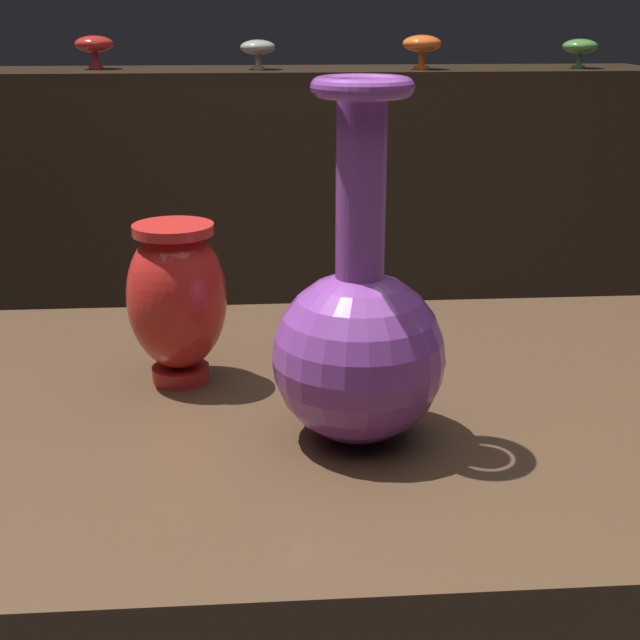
{
  "coord_description": "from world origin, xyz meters",
  "views": [
    {
      "loc": [
        -0.03,
        -0.83,
        1.17
      ],
      "look_at": [
        0.03,
        -0.04,
        0.9
      ],
      "focal_mm": 50.69,
      "sensor_mm": 36.0,
      "label": 1
    }
  ],
  "objects_px": {
    "shelf_vase_right": "(422,44)",
    "shelf_vase_left": "(94,45)",
    "shelf_vase_center": "(258,48)",
    "vase_centerpiece": "(359,338)",
    "vase_tall_behind": "(177,297)",
    "shelf_vase_far_right": "(580,47)"
  },
  "relations": [
    {
      "from": "shelf_vase_left",
      "to": "shelf_vase_center",
      "type": "height_order",
      "value": "shelf_vase_left"
    },
    {
      "from": "vase_centerpiece",
      "to": "shelf_vase_center",
      "type": "distance_m",
      "value": 2.25
    },
    {
      "from": "vase_centerpiece",
      "to": "shelf_vase_right",
      "type": "distance_m",
      "value": 2.26
    },
    {
      "from": "vase_centerpiece",
      "to": "vase_tall_behind",
      "type": "height_order",
      "value": "vase_centerpiece"
    },
    {
      "from": "vase_centerpiece",
      "to": "shelf_vase_center",
      "type": "bearing_deg",
      "value": 91.61
    },
    {
      "from": "shelf_vase_right",
      "to": "shelf_vase_left",
      "type": "relative_size",
      "value": 1.01
    },
    {
      "from": "vase_tall_behind",
      "to": "shelf_vase_center",
      "type": "height_order",
      "value": "shelf_vase_center"
    },
    {
      "from": "shelf_vase_right",
      "to": "shelf_vase_left",
      "type": "xyz_separation_m",
      "value": [
        -1.04,
        0.09,
        -0.0
      ]
    },
    {
      "from": "vase_tall_behind",
      "to": "shelf_vase_far_right",
      "type": "height_order",
      "value": "shelf_vase_far_right"
    },
    {
      "from": "shelf_vase_center",
      "to": "shelf_vase_far_right",
      "type": "height_order",
      "value": "same"
    },
    {
      "from": "vase_centerpiece",
      "to": "shelf_vase_right",
      "type": "height_order",
      "value": "vase_centerpiece"
    },
    {
      "from": "shelf_vase_center",
      "to": "shelf_vase_right",
      "type": "bearing_deg",
      "value": -3.18
    },
    {
      "from": "vase_centerpiece",
      "to": "shelf_vase_left",
      "type": "height_order",
      "value": "vase_centerpiece"
    },
    {
      "from": "shelf_vase_far_right",
      "to": "shelf_vase_right",
      "type": "bearing_deg",
      "value": -178.62
    },
    {
      "from": "shelf_vase_left",
      "to": "shelf_vase_center",
      "type": "bearing_deg",
      "value": -6.85
    },
    {
      "from": "shelf_vase_right",
      "to": "shelf_vase_center",
      "type": "height_order",
      "value": "shelf_vase_right"
    },
    {
      "from": "vase_tall_behind",
      "to": "shelf_vase_far_right",
      "type": "distance_m",
      "value": 2.38
    },
    {
      "from": "shelf_vase_left",
      "to": "shelf_vase_far_right",
      "type": "height_order",
      "value": "shelf_vase_left"
    },
    {
      "from": "shelf_vase_center",
      "to": "shelf_vase_far_right",
      "type": "relative_size",
      "value": 0.99
    },
    {
      "from": "shelf_vase_left",
      "to": "vase_tall_behind",
      "type": "bearing_deg",
      "value": -79.19
    },
    {
      "from": "vase_centerpiece",
      "to": "shelf_vase_far_right",
      "type": "relative_size",
      "value": 2.84
    },
    {
      "from": "vase_tall_behind",
      "to": "vase_centerpiece",
      "type": "bearing_deg",
      "value": -40.33
    }
  ]
}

